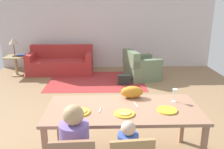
{
  "coord_description": "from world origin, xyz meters",
  "views": [
    {
      "loc": [
        -0.04,
        -4.07,
        2.05
      ],
      "look_at": [
        0.07,
        -0.1,
        0.85
      ],
      "focal_mm": 37.66,
      "sensor_mm": 36.0,
      "label": 1
    }
  ],
  "objects": [
    {
      "name": "plate_near_child",
      "position": [
        0.19,
        -1.48,
        0.77
      ],
      "size": [
        0.25,
        0.25,
        0.02
      ],
      "primitive_type": "cylinder",
      "color": "yellow",
      "rests_on": "dining_table"
    },
    {
      "name": "wine_glass",
      "position": [
        0.9,
        -1.12,
        0.89
      ],
      "size": [
        0.07,
        0.07,
        0.19
      ],
      "color": "silver",
      "rests_on": "dining_table"
    },
    {
      "name": "table_lamp",
      "position": [
        -2.67,
        2.7,
        1.01
      ],
      "size": [
        0.26,
        0.26,
        0.54
      ],
      "color": "#4D372D",
      "rests_on": "side_table"
    },
    {
      "name": "cat",
      "position": [
        0.34,
        -0.95,
        0.84
      ],
      "size": [
        0.33,
        0.18,
        0.17
      ],
      "primitive_type": "ellipsoid",
      "rotation": [
        0.0,
        0.0,
        0.07
      ],
      "color": "orange",
      "rests_on": "dining_table"
    },
    {
      "name": "plate_near_woman",
      "position": [
        0.73,
        -1.4,
        0.77
      ],
      "size": [
        0.25,
        0.25,
        0.02
      ],
      "primitive_type": "cylinder",
      "color": "yellow",
      "rests_on": "dining_table"
    },
    {
      "name": "ground_plane",
      "position": [
        0.0,
        0.49,
        -0.01
      ],
      "size": [
        6.87,
        6.18,
        0.02
      ],
      "primitive_type": "cube",
      "color": "#91704D"
    },
    {
      "name": "knife",
      "position": [
        0.36,
        -1.2,
        0.76
      ],
      "size": [
        0.05,
        0.17,
        0.01
      ],
      "primitive_type": "cube",
      "rotation": [
        0.0,
        0.0,
        0.22
      ],
      "color": "silver",
      "rests_on": "dining_table"
    },
    {
      "name": "book_lower",
      "position": [
        -2.48,
        2.73,
        0.59
      ],
      "size": [
        0.22,
        0.16,
        0.03
      ],
      "primitive_type": "cube",
      "color": "#953A28",
      "rests_on": "side_table"
    },
    {
      "name": "fork",
      "position": [
        -0.11,
        -1.35,
        0.76
      ],
      "size": [
        0.03,
        0.15,
        0.01
      ],
      "primitive_type": "cube",
      "rotation": [
        0.0,
        0.0,
        -0.11
      ],
      "color": "silver",
      "rests_on": "dining_table"
    },
    {
      "name": "dining_table",
      "position": [
        0.19,
        -1.3,
        0.69
      ],
      "size": [
        1.98,
        0.9,
        0.76
      ],
      "color": "#A2765B",
      "rests_on": "ground_plane"
    },
    {
      "name": "couch",
      "position": [
        -1.41,
        2.95,
        0.3
      ],
      "size": [
        1.93,
        0.86,
        0.82
      ],
      "color": "#A92C2B",
      "rests_on": "ground_plane"
    },
    {
      "name": "pizza_near_child",
      "position": [
        0.19,
        -1.48,
        0.78
      ],
      "size": [
        0.17,
        0.17,
        0.01
      ],
      "primitive_type": "cylinder",
      "color": "#E1A650",
      "rests_on": "plate_near_child"
    },
    {
      "name": "armchair",
      "position": [
        0.94,
        2.28,
        0.32
      ],
      "size": [
        1.05,
        1.04,
        0.82
      ],
      "color": "#637758",
      "rests_on": "ground_plane"
    },
    {
      "name": "area_rug",
      "position": [
        -0.3,
        2.1,
        0.0
      ],
      "size": [
        2.6,
        1.8,
        0.01
      ],
      "primitive_type": "cube",
      "color": "#A52E2E",
      "rests_on": "ground_plane"
    },
    {
      "name": "back_wall",
      "position": [
        0.0,
        3.63,
        1.35
      ],
      "size": [
        6.87,
        0.1,
        2.7
      ],
      "primitive_type": "cube",
      "color": "silver",
      "rests_on": "ground_plane"
    },
    {
      "name": "pizza_near_man",
      "position": [
        -0.36,
        -1.42,
        0.78
      ],
      "size": [
        0.17,
        0.17,
        0.01
      ],
      "primitive_type": "cylinder",
      "color": "#DB9D4D",
      "rests_on": "plate_near_man"
    },
    {
      "name": "plate_near_man",
      "position": [
        -0.36,
        -1.42,
        0.77
      ],
      "size": [
        0.25,
        0.25,
        0.02
      ],
      "primitive_type": "cylinder",
      "color": "yellow",
      "rests_on": "dining_table"
    },
    {
      "name": "side_table",
      "position": [
        -2.67,
        2.7,
        0.38
      ],
      "size": [
        0.56,
        0.56,
        0.58
      ],
      "color": "#9F8A5F",
      "rests_on": "ground_plane"
    },
    {
      "name": "handbag",
      "position": [
        0.44,
        1.8,
        0.13
      ],
      "size": [
        0.32,
        0.16,
        0.26
      ],
      "primitive_type": "cube",
      "color": "black",
      "rests_on": "ground_plane"
    },
    {
      "name": "book_upper",
      "position": [
        -2.5,
        2.71,
        0.62
      ],
      "size": [
        0.22,
        0.16,
        0.03
      ],
      "primitive_type": "cube",
      "color": "navy",
      "rests_on": "book_lower"
    }
  ]
}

